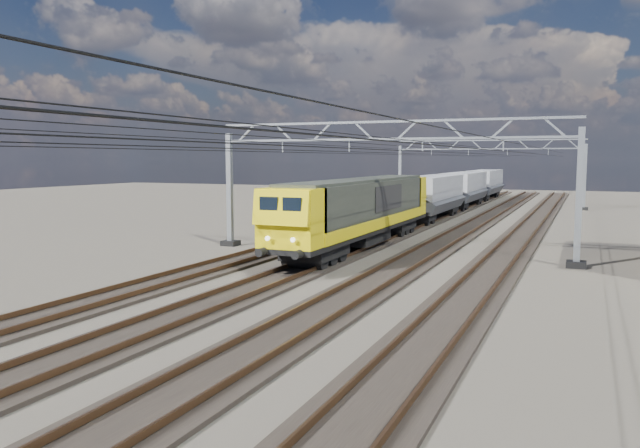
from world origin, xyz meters
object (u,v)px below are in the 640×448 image
at_px(locomotive, 361,208).
at_px(hopper_wagon_lead, 432,194).
at_px(hopper_wagon_third, 485,182).
at_px(catenary_gantry_far, 487,170).
at_px(hopper_wagon_mid, 464,187).
at_px(catenary_gantry_mid, 385,182).

height_order(locomotive, hopper_wagon_lead, locomotive).
bearing_deg(hopper_wagon_third, locomotive, -90.00).
xyz_separation_m(locomotive, hopper_wagon_lead, (-0.00, 17.70, -0.09)).
xyz_separation_m(catenary_gantry_far, hopper_wagon_third, (-2.00, 12.05, -1.67)).
bearing_deg(hopper_wagon_mid, catenary_gantry_mid, -86.62).
distance_m(catenary_gantry_mid, hopper_wagon_mid, 33.95).
xyz_separation_m(catenary_gantry_mid, locomotive, (-2.00, 1.95, -1.58)).
distance_m(catenary_gantry_mid, hopper_wagon_third, 48.12).
xyz_separation_m(catenary_gantry_mid, hopper_wagon_lead, (-2.00, 19.65, -1.67)).
bearing_deg(hopper_wagon_mid, hopper_wagon_lead, -90.00).
relative_size(locomotive, hopper_wagon_mid, 1.62).
bearing_deg(hopper_wagon_lead, locomotive, -90.00).
bearing_deg(hopper_wagon_third, catenary_gantry_far, -80.57).
height_order(locomotive, hopper_wagon_mid, locomotive).
bearing_deg(locomotive, hopper_wagon_third, 90.00).
relative_size(catenary_gantry_far, hopper_wagon_third, 1.53).
bearing_deg(hopper_wagon_lead, hopper_wagon_third, 90.00).
distance_m(locomotive, hopper_wagon_mid, 31.90).
height_order(hopper_wagon_lead, hopper_wagon_third, same).
distance_m(catenary_gantry_far, locomotive, 34.14).
xyz_separation_m(catenary_gantry_mid, hopper_wagon_third, (-2.00, 48.05, -1.67)).
distance_m(catenary_gantry_far, hopper_wagon_lead, 16.56).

